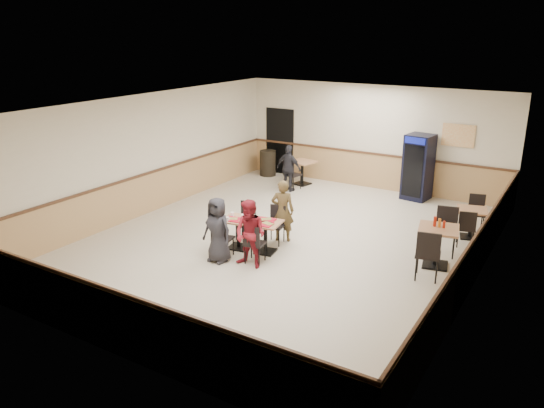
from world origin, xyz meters
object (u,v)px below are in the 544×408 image
Objects in this scene: side_table_far at (472,219)px; pepsi_cooler at (418,167)px; diner_man_opposite at (283,211)px; side_table_near at (437,241)px; main_table at (252,230)px; back_table at (302,169)px; diner_woman_right at (250,234)px; trash_bin at (268,163)px; lone_diner at (289,168)px; diner_woman_left at (218,230)px.

pepsi_cooler is at bearing 130.71° from side_table_far.
diner_man_opposite reaches higher than side_table_near.
side_table_far is at bearing 30.33° from main_table.
back_table is (-5.28, 1.83, 0.03)m from side_table_far.
diner_woman_right is 3.67m from side_table_near.
diner_man_opposite is 1.72× the size of trash_bin.
back_table is (-5.02, 3.74, -0.05)m from side_table_near.
main_table is at bearing -61.37° from trash_bin.
pepsi_cooler reaches higher than diner_man_opposite.
main_table is 0.99× the size of lone_diner.
diner_man_opposite is 4.84m from pepsi_cooler.
lone_diner reaches higher than side_table_far.
lone_diner reaches higher than main_table.
pepsi_cooler is at bearing 78.25° from diner_woman_right.
side_table_near is (3.83, 2.05, -0.13)m from diner_woman_left.
side_table_far is at bearing 50.50° from diner_woman_right.
pepsi_cooler reaches higher than main_table.
lone_diner reaches higher than trash_bin.
pepsi_cooler is at bearing -156.14° from lone_diner.
main_table is at bearing 123.38° from diner_woman_right.
pepsi_cooler is at bearing -132.23° from diner_man_opposite.
side_table_near is at bearing -97.69° from side_table_far.
lone_diner is at bearing -85.12° from diner_man_opposite.
side_table_near is (3.27, 0.42, -0.16)m from diner_man_opposite.
diner_man_opposite is 0.77× the size of pepsi_cooler.
back_table is at bearing -85.97° from lone_diner.
diner_woman_right is 0.76× the size of pepsi_cooler.
pepsi_cooler is at bearing 0.51° from trash_bin.
diner_man_opposite is 1.55× the size of side_table_near.
lone_diner is 5.38m from side_table_far.
side_table_far is (3.53, 2.33, -0.24)m from diner_man_opposite.
lone_diner is 0.84m from back_table.
diner_woman_left reaches higher than side_table_near.
diner_man_opposite is 3.31m from side_table_near.
trash_bin is at bearing -77.51° from diner_man_opposite.
diner_woman_right is 1.01× the size of lone_diner.
diner_man_opposite is 1.79× the size of side_table_far.
trash_bin is (-3.34, 6.03, -0.28)m from diner_woman_right.
main_table is 1.50× the size of side_table_near.
trash_bin is at bearing 166.31° from back_table.
pepsi_cooler is at bearing 61.38° from main_table.
main_table is 5.72m from pepsi_cooler.
side_table_near is at bearing 9.98° from main_table.
main_table is 6.07m from trash_bin.
diner_woman_left reaches higher than main_table.
back_table is (-1.90, 5.68, -0.21)m from diner_woman_right.
diner_woman_left is (-0.28, -0.82, 0.22)m from main_table.
lone_diner is at bearing 149.79° from side_table_near.
back_table is at bearing 97.23° from main_table.
lone_diner is 1.75× the size of side_table_far.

